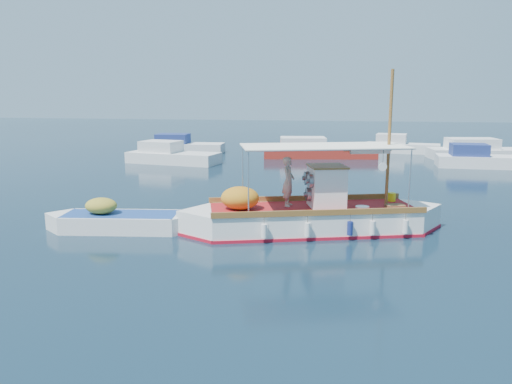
# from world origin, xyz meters

# --- Properties ---
(ground) EXTENTS (160.00, 160.00, 0.00)m
(ground) POSITION_xyz_m (0.00, 0.00, 0.00)
(ground) COLOR black
(ground) RESTS_ON ground
(fishing_caique) EXTENTS (9.39, 4.70, 6.00)m
(fishing_caique) POSITION_xyz_m (0.59, 0.47, 0.53)
(fishing_caique) COLOR white
(fishing_caique) RESTS_ON ground
(dinghy) EXTENTS (5.65, 2.17, 1.39)m
(dinghy) POSITION_xyz_m (-6.34, -0.75, 0.29)
(dinghy) COLOR white
(dinghy) RESTS_ON ground
(bg_boat_nw) EXTENTS (7.01, 3.44, 1.80)m
(bg_boat_nw) POSITION_xyz_m (-10.98, 17.10, 0.49)
(bg_boat_nw) COLOR silver
(bg_boat_nw) RESTS_ON ground
(bg_boat_n) EXTENTS (9.18, 4.23, 1.80)m
(bg_boat_n) POSITION_xyz_m (-0.83, 22.61, 0.49)
(bg_boat_n) COLOR maroon
(bg_boat_n) RESTS_ON ground
(bg_boat_ne) EXTENTS (5.97, 2.33, 1.80)m
(bg_boat_ne) POSITION_xyz_m (10.62, 19.08, 0.49)
(bg_boat_ne) COLOR silver
(bg_boat_ne) RESTS_ON ground
(bg_boat_e) EXTENTS (9.37, 3.97, 1.80)m
(bg_boat_e) POSITION_xyz_m (12.19, 24.04, 0.49)
(bg_boat_e) COLOR silver
(bg_boat_e) RESTS_ON ground
(bg_boat_far_w) EXTENTS (6.89, 2.78, 1.80)m
(bg_boat_far_w) POSITION_xyz_m (-12.45, 23.83, 0.49)
(bg_boat_far_w) COLOR silver
(bg_boat_far_w) RESTS_ON ground
(bg_boat_far_n) EXTENTS (6.40, 2.92, 1.80)m
(bg_boat_far_n) POSITION_xyz_m (6.05, 27.21, 0.49)
(bg_boat_far_n) COLOR silver
(bg_boat_far_n) RESTS_ON ground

